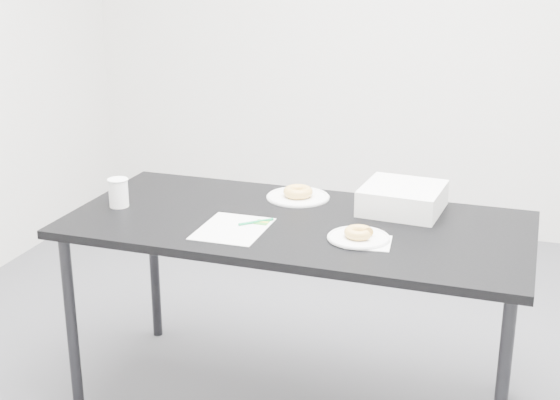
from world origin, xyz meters
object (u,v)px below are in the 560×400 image
(plate_near, at_px, (359,238))
(plate_far, at_px, (298,197))
(table, at_px, (297,236))
(bakery_box, at_px, (403,198))
(donut_far, at_px, (298,192))
(donut_near, at_px, (359,232))
(coffee_cup, at_px, (118,193))
(pen, at_px, (256,222))
(scorecard, at_px, (233,229))

(plate_near, relative_size, plate_far, 0.86)
(plate_near, bearing_deg, table, 155.55)
(plate_far, bearing_deg, bakery_box, -3.50)
(table, bearing_deg, donut_far, 106.68)
(donut_near, height_order, bakery_box, bakery_box)
(coffee_cup, relative_size, bakery_box, 0.38)
(donut_near, bearing_deg, donut_far, 131.06)
(bakery_box, bearing_deg, donut_near, -99.95)
(plate_near, xyz_separation_m, plate_far, (-0.33, 0.38, -0.00))
(plate_near, distance_m, coffee_cup, 0.97)
(pen, bearing_deg, table, -13.93)
(coffee_cup, height_order, bakery_box, coffee_cup)
(scorecard, relative_size, coffee_cup, 2.63)
(plate_far, height_order, coffee_cup, coffee_cup)
(plate_near, bearing_deg, scorecard, -175.62)
(plate_near, distance_m, bakery_box, 0.37)
(donut_near, distance_m, bakery_box, 0.37)
(table, distance_m, scorecard, 0.26)
(plate_far, bearing_deg, table, -74.63)
(plate_far, relative_size, donut_far, 2.13)
(table, distance_m, pen, 0.17)
(table, distance_m, plate_far, 0.28)
(scorecard, height_order, donut_far, donut_far)
(table, relative_size, plate_near, 7.88)
(plate_near, distance_m, donut_far, 0.50)
(donut_near, xyz_separation_m, coffee_cup, (-0.97, 0.07, 0.03))
(table, bearing_deg, scorecard, -141.14)
(scorecard, distance_m, donut_near, 0.46)
(plate_far, relative_size, bakery_box, 0.86)
(coffee_cup, xyz_separation_m, bakery_box, (1.07, 0.28, -0.01))
(donut_near, xyz_separation_m, donut_far, (-0.33, 0.38, 0.00))
(donut_near, distance_m, donut_far, 0.50)
(plate_far, height_order, donut_far, donut_far)
(scorecard, bearing_deg, plate_near, 5.07)
(donut_far, height_order, coffee_cup, coffee_cup)
(plate_near, height_order, coffee_cup, coffee_cup)
(plate_far, xyz_separation_m, bakery_box, (0.43, -0.03, 0.05))
(scorecard, distance_m, donut_far, 0.43)
(table, relative_size, donut_far, 14.43)
(pen, relative_size, plate_far, 0.54)
(table, height_order, donut_near, donut_near)
(coffee_cup, bearing_deg, plate_near, -4.00)
(table, bearing_deg, coffee_cup, -174.72)
(donut_near, height_order, plate_far, donut_near)
(donut_far, bearing_deg, coffee_cup, -154.13)
(plate_near, bearing_deg, donut_near, 0.00)
(pen, bearing_deg, coffee_cup, 135.28)
(table, xyz_separation_m, scorecard, (-0.20, -0.15, 0.06))
(scorecard, relative_size, pen, 2.15)
(donut_near, relative_size, plate_far, 0.40)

